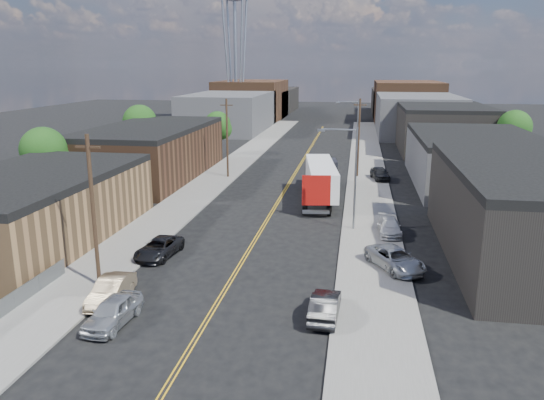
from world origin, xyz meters
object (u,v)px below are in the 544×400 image
(car_right_oncoming, at_px, (325,306))
(car_right_lot_b, at_px, (389,226))
(car_left_c, at_px, (159,248))
(car_right_lot_a, at_px, (395,259))
(car_left_b, at_px, (111,290))
(semi_truck, at_px, (322,177))
(car_left_a, at_px, (113,312))
(car_right_lot_c, at_px, (380,173))

(car_right_oncoming, height_order, car_right_lot_b, car_right_oncoming)
(car_left_c, distance_m, car_right_lot_a, 17.40)
(car_left_b, bearing_deg, car_right_oncoming, -2.85)
(car_left_c, distance_m, car_right_lot_b, 19.15)
(car_right_oncoming, bearing_deg, semi_truck, -83.31)
(car_left_b, bearing_deg, car_left_a, -65.42)
(car_right_lot_b, bearing_deg, car_left_b, -139.98)
(car_right_lot_b, bearing_deg, car_left_a, -133.14)
(car_left_b, height_order, car_left_c, car_left_b)
(car_left_a, bearing_deg, car_left_c, 102.19)
(semi_truck, height_order, car_right_oncoming, semi_truck)
(semi_truck, bearing_deg, car_left_b, -119.06)
(car_right_lot_c, bearing_deg, car_left_c, -131.69)
(car_left_c, distance_m, car_right_oncoming, 15.26)
(car_left_b, height_order, car_right_oncoming, car_left_b)
(car_left_b, relative_size, car_left_c, 0.93)
(semi_truck, bearing_deg, car_right_oncoming, -93.59)
(car_right_lot_a, bearing_deg, car_left_a, -175.22)
(semi_truck, height_order, car_right_lot_c, semi_truck)
(car_left_a, relative_size, car_right_lot_c, 1.00)
(semi_truck, relative_size, car_right_lot_a, 3.04)
(car_right_lot_b, bearing_deg, car_left_c, -157.89)
(car_right_oncoming, xyz_separation_m, car_right_lot_c, (4.40, 38.29, 0.19))
(car_left_a, relative_size, car_right_lot_a, 0.87)
(semi_truck, distance_m, car_right_lot_c, 12.18)
(car_left_a, distance_m, car_right_lot_b, 24.61)
(car_right_oncoming, distance_m, car_right_lot_b, 16.59)
(car_right_lot_b, bearing_deg, car_right_lot_c, 87.42)
(car_right_oncoming, xyz_separation_m, car_right_lot_a, (4.40, 8.00, 0.15))
(car_right_oncoming, bearing_deg, car_right_lot_b, -103.10)
(car_left_a, xyz_separation_m, car_right_lot_a, (16.00, 10.70, 0.10))
(semi_truck, bearing_deg, car_right_lot_c, 49.12)
(car_right_lot_b, height_order, car_right_lot_c, car_right_lot_c)
(semi_truck, distance_m, car_right_oncoming, 28.26)
(car_right_lot_a, bearing_deg, car_left_c, 151.01)
(car_left_b, distance_m, car_right_lot_c, 42.06)
(semi_truck, relative_size, car_left_a, 3.51)
(semi_truck, xyz_separation_m, car_left_c, (-10.83, -20.13, -1.65))
(car_left_b, height_order, car_right_lot_c, car_right_lot_c)
(car_right_oncoming, distance_m, car_right_lot_a, 9.13)
(car_left_a, distance_m, car_right_lot_c, 44.00)
(car_left_b, distance_m, car_left_c, 8.00)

